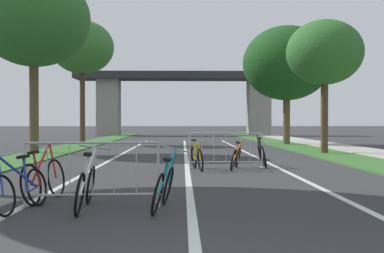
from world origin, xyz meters
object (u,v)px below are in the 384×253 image
at_px(tree_left_oak_near, 34,19).
at_px(tree_left_oak_mid, 82,48).
at_px(crowd_barrier_second, 226,151).
at_px(tree_right_cypress_far, 325,53).
at_px(bicycle_teal_2, 164,187).
at_px(tree_right_maple_mid, 287,63).
at_px(bicycle_black_1, 262,154).
at_px(crowd_barrier_nearest, 92,174).
at_px(bicycle_orange_4, 236,157).
at_px(bicycle_red_5, 44,179).
at_px(bicycle_yellow_3, 197,157).
at_px(bicycle_white_6, 86,186).
at_px(bicycle_blue_0, 21,188).

height_order(tree_left_oak_near, tree_left_oak_mid, tree_left_oak_near).
distance_m(tree_left_oak_near, crowd_barrier_second, 11.53).
height_order(tree_right_cypress_far, bicycle_teal_2, tree_right_cypress_far).
bearing_deg(tree_left_oak_near, tree_right_cypress_far, -2.37).
relative_size(tree_right_maple_mid, bicycle_black_1, 4.05).
xyz_separation_m(tree_left_oak_mid, crowd_barrier_nearest, (4.54, -21.43, -5.30)).
distance_m(bicycle_teal_2, bicycle_orange_4, 6.67).
relative_size(crowd_barrier_nearest, bicycle_orange_4, 1.37).
distance_m(tree_left_oak_mid, bicycle_red_5, 21.98).
relative_size(bicycle_yellow_3, bicycle_red_5, 0.98).
distance_m(tree_right_maple_mid, bicycle_teal_2, 22.57).
relative_size(bicycle_orange_4, bicycle_white_6, 0.93).
bearing_deg(bicycle_teal_2, tree_left_oak_near, 121.31).
distance_m(bicycle_teal_2, bicycle_red_5, 2.28).
bearing_deg(bicycle_white_6, bicycle_yellow_3, 70.42).
xyz_separation_m(tree_left_oak_near, bicycle_teal_2, (6.13, -13.61, -5.42)).
bearing_deg(bicycle_yellow_3, bicycle_red_5, 53.59).
bearing_deg(bicycle_teal_2, crowd_barrier_nearest, 166.56).
distance_m(bicycle_blue_0, bicycle_red_5, 0.93).
bearing_deg(bicycle_yellow_3, crowd_barrier_second, -158.85).
bearing_deg(bicycle_blue_0, bicycle_yellow_3, -102.42).
xyz_separation_m(bicycle_black_1, bicycle_red_5, (-4.81, -6.38, 0.02)).
xyz_separation_m(tree_right_maple_mid, crowd_barrier_second, (-4.87, -14.33, -4.31)).
xyz_separation_m(bicycle_orange_4, bicycle_red_5, (-3.93, -5.52, 0.04)).
xyz_separation_m(tree_left_oak_near, tree_left_oak_mid, (0.39, 8.27, 0.03)).
bearing_deg(tree_left_oak_near, crowd_barrier_nearest, -69.45).
height_order(tree_left_oak_mid, bicycle_orange_4, tree_left_oak_mid).
xyz_separation_m(tree_right_cypress_far, bicycle_teal_2, (-6.33, -13.09, -3.94)).
height_order(tree_left_oak_mid, bicycle_black_1, tree_left_oak_mid).
distance_m(tree_right_maple_mid, bicycle_yellow_3, 16.53).
relative_size(tree_left_oak_near, bicycle_orange_4, 4.81).
distance_m(bicycle_orange_4, bicycle_white_6, 7.07).
xyz_separation_m(bicycle_blue_0, bicycle_black_1, (4.91, 7.30, 0.01)).
xyz_separation_m(tree_left_oak_near, bicycle_yellow_3, (6.82, -7.28, -5.43)).
bearing_deg(tree_right_cypress_far, bicycle_blue_0, -123.03).
bearing_deg(bicycle_black_1, tree_left_oak_mid, 123.76).
height_order(tree_left_oak_near, bicycle_yellow_3, tree_left_oak_near).
xyz_separation_m(tree_left_oak_near, bicycle_black_1, (8.84, -6.33, -5.41)).
bearing_deg(bicycle_blue_0, bicycle_red_5, -83.78).
xyz_separation_m(crowd_barrier_second, bicycle_teal_2, (-1.58, -6.84, -0.15)).
xyz_separation_m(bicycle_blue_0, bicycle_yellow_3, (2.89, 6.35, -0.00)).
distance_m(crowd_barrier_second, bicycle_yellow_3, 1.03).
bearing_deg(bicycle_orange_4, tree_right_cypress_far, 69.57).
xyz_separation_m(crowd_barrier_second, bicycle_black_1, (1.14, 0.44, -0.15)).
bearing_deg(bicycle_white_6, tree_right_cypress_far, 57.25).
distance_m(tree_left_oak_mid, crowd_barrier_nearest, 22.54).
distance_m(tree_left_oak_mid, bicycle_orange_4, 18.06).
bearing_deg(bicycle_orange_4, crowd_barrier_nearest, -103.22).
bearing_deg(bicycle_blue_0, bicycle_black_1, -111.85).
height_order(crowd_barrier_nearest, bicycle_orange_4, crowd_barrier_nearest).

